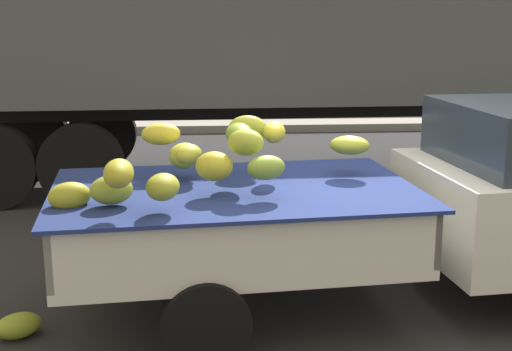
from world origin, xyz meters
TOP-DOWN VIEW (x-y plane):
  - ground at (0.00, 0.00)m, footprint 220.00×220.00m
  - curb_strip at (0.00, 9.30)m, footprint 80.00×0.80m
  - pickup_truck at (0.94, 0.17)m, footprint 5.24×2.30m
  - semi_trailer at (0.63, 4.75)m, footprint 12.06×2.89m
  - fallen_banana_bunch_near_tailgate at (-2.74, -0.34)m, footprint 0.43×0.40m

SIDE VIEW (x-z plane):
  - ground at x=0.00m, z-range 0.00..0.00m
  - curb_strip at x=0.00m, z-range 0.00..0.16m
  - fallen_banana_bunch_near_tailgate at x=-2.74m, z-range 0.00..0.19m
  - pickup_truck at x=0.94m, z-range 0.04..1.74m
  - semi_trailer at x=0.63m, z-range 0.57..4.52m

